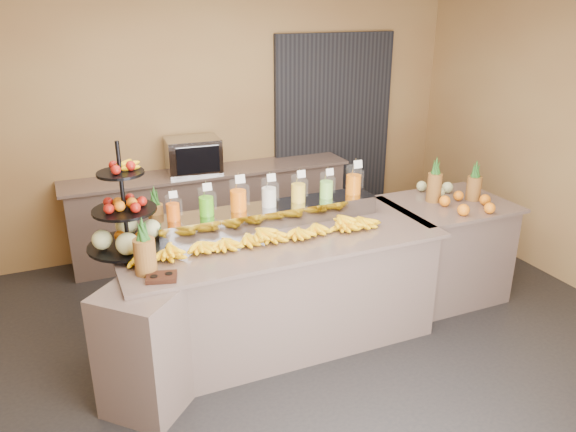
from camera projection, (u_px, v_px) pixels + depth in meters
ground at (295, 358)px, 4.44m from camera, size 6.00×6.00×0.00m
room_envelope at (277, 102)px, 4.50m from camera, size 6.04×5.02×2.82m
buffet_counter at (268, 294)px, 4.45m from camera, size 2.75×1.25×0.93m
right_counter at (443, 249)px, 5.24m from camera, size 1.08×0.88×0.93m
back_ledge at (212, 211)px, 6.19m from camera, size 3.10×0.55×0.93m
pitcher_tray at (269, 215)px, 4.58m from camera, size 1.85×0.30×0.15m
juice_pitcher_orange_a at (173, 209)px, 4.23m from camera, size 0.11×0.11×0.26m
juice_pitcher_green at (206, 204)px, 4.32m from camera, size 0.12×0.12×0.29m
juice_pitcher_orange_b at (238, 198)px, 4.42m from camera, size 0.13×0.14×0.32m
juice_pitcher_milk at (269, 194)px, 4.51m from camera, size 0.12×0.13×0.30m
juice_pitcher_lemon at (298, 190)px, 4.61m from camera, size 0.12×0.13×0.30m
juice_pitcher_lime at (326, 187)px, 4.71m from camera, size 0.12×0.12×0.28m
juice_pitcher_orange_c at (354, 182)px, 4.80m from camera, size 0.13×0.14×0.32m
banana_heap at (261, 234)px, 4.23m from camera, size 1.97×0.18×0.16m
fruit_stand at (131, 223)px, 4.04m from camera, size 0.60×0.60×0.82m
condiment_caddy at (162, 277)px, 3.68m from camera, size 0.23×0.19×0.03m
pineapple_left_a at (145, 253)px, 3.71m from camera, size 0.15×0.15×0.41m
pineapple_left_b at (156, 214)px, 4.40m from camera, size 0.12×0.12×0.38m
right_fruit_pile at (460, 196)px, 5.00m from camera, size 0.50×0.47×0.26m
oven_warmer at (193, 155)px, 5.89m from camera, size 0.58×0.42×0.37m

